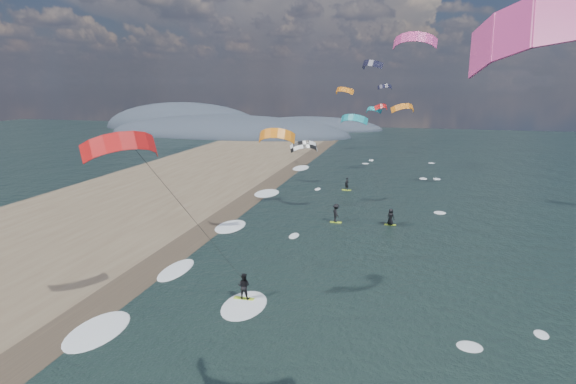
# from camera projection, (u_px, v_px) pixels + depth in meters

# --- Properties ---
(wet_sand_strip) EXTENTS (3.00, 240.00, 0.00)m
(wet_sand_strip) POSITION_uv_depth(u_px,v_px,m) (113.00, 296.00, 30.53)
(wet_sand_strip) COLOR #382D23
(wet_sand_strip) RESTS_ON ground
(coastal_hills) EXTENTS (80.00, 41.00, 15.00)m
(coastal_hills) POSITION_uv_depth(u_px,v_px,m) (220.00, 131.00, 130.85)
(coastal_hills) COLOR #3D4756
(coastal_hills) RESTS_ON ground
(kitesurfer_near_b) EXTENTS (6.88, 9.25, 11.79)m
(kitesurfer_near_b) POSITION_uv_depth(u_px,v_px,m) (171.00, 199.00, 25.02)
(kitesurfer_near_b) COLOR #C2F02A
(kitesurfer_near_b) RESTS_ON ground
(far_kitesurfers) EXTENTS (7.13, 15.26, 1.85)m
(far_kitesurfers) POSITION_uv_depth(u_px,v_px,m) (351.00, 209.00, 48.06)
(far_kitesurfers) COLOR #C2F02A
(far_kitesurfers) RESTS_ON ground
(bg_kite_field) EXTENTS (15.40, 68.73, 11.15)m
(bg_kite_field) POSITION_uv_depth(u_px,v_px,m) (367.00, 96.00, 67.12)
(bg_kite_field) COLOR red
(bg_kite_field) RESTS_ON ground
(shoreline_surf) EXTENTS (2.40, 79.40, 0.11)m
(shoreline_surf) POSITION_uv_depth(u_px,v_px,m) (166.00, 270.00, 34.72)
(shoreline_surf) COLOR white
(shoreline_surf) RESTS_ON ground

